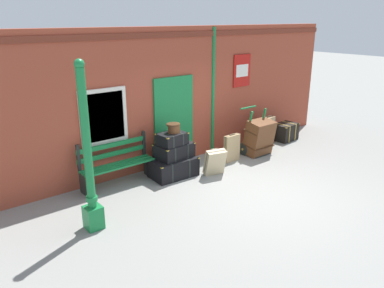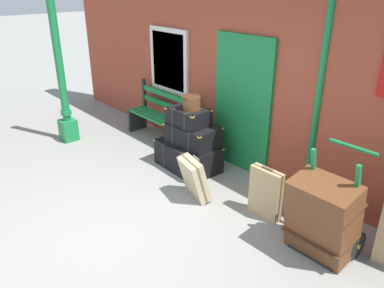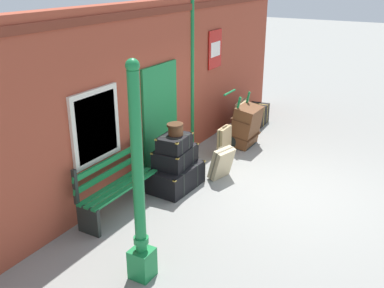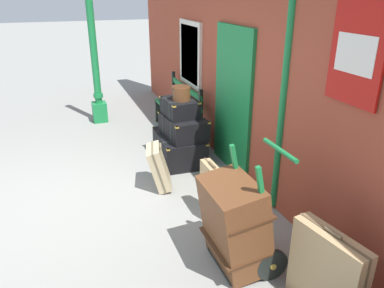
{
  "view_description": "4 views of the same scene",
  "coord_description": "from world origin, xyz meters",
  "px_view_note": "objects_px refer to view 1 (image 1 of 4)",
  "views": [
    {
      "loc": [
        -5.36,
        -4.6,
        3.39
      ],
      "look_at": [
        -0.33,
        1.63,
        0.7
      ],
      "focal_mm": 35.49,
      "sensor_mm": 36.0,
      "label": 1
    },
    {
      "loc": [
        3.39,
        -1.79,
        2.84
      ],
      "look_at": [
        -0.55,
        1.68,
        0.51
      ],
      "focal_mm": 35.34,
      "sensor_mm": 36.0,
      "label": 2
    },
    {
      "loc": [
        -6.86,
        -2.05,
        3.68
      ],
      "look_at": [
        -0.27,
        1.72,
        0.69
      ],
      "focal_mm": 41.32,
      "sensor_mm": 36.0,
      "label": 3
    },
    {
      "loc": [
        4.47,
        0.09,
        2.55
      ],
      "look_at": [
        0.38,
        1.58,
        0.74
      ],
      "focal_mm": 35.14,
      "sensor_mm": 36.0,
      "label": 4
    }
  ],
  "objects_px": {
    "platform_bench": "(117,165)",
    "round_hatbox": "(174,127)",
    "lamp_post": "(89,170)",
    "steamer_trunk_base": "(173,167)",
    "suitcase_oxblood": "(266,131)",
    "suitcase_brown": "(232,148)",
    "large_brown_trunk": "(259,138)",
    "corner_trunk": "(285,132)",
    "porters_trolley": "(254,143)",
    "steamer_trunk_top": "(172,139)",
    "steamer_trunk_middle": "(174,150)",
    "suitcase_slate": "(215,162)"
  },
  "relations": [
    {
      "from": "platform_bench",
      "to": "round_hatbox",
      "type": "distance_m",
      "value": 1.45
    },
    {
      "from": "lamp_post",
      "to": "steamer_trunk_base",
      "type": "bearing_deg",
      "value": 21.9
    },
    {
      "from": "suitcase_oxblood",
      "to": "steamer_trunk_base",
      "type": "bearing_deg",
      "value": -176.78
    },
    {
      "from": "lamp_post",
      "to": "suitcase_brown",
      "type": "relative_size",
      "value": 3.97
    },
    {
      "from": "large_brown_trunk",
      "to": "corner_trunk",
      "type": "xyz_separation_m",
      "value": [
        1.57,
        0.37,
        -0.23
      ]
    },
    {
      "from": "lamp_post",
      "to": "corner_trunk",
      "type": "distance_m",
      "value": 6.58
    },
    {
      "from": "corner_trunk",
      "to": "lamp_post",
      "type": "bearing_deg",
      "value": -170.76
    },
    {
      "from": "steamer_trunk_base",
      "to": "large_brown_trunk",
      "type": "xyz_separation_m",
      "value": [
        2.53,
        -0.27,
        0.26
      ]
    },
    {
      "from": "steamer_trunk_base",
      "to": "porters_trolley",
      "type": "bearing_deg",
      "value": -2.13
    },
    {
      "from": "porters_trolley",
      "to": "suitcase_brown",
      "type": "relative_size",
      "value": 1.69
    },
    {
      "from": "suitcase_brown",
      "to": "steamer_trunk_top",
      "type": "bearing_deg",
      "value": 174.28
    },
    {
      "from": "platform_bench",
      "to": "steamer_trunk_middle",
      "type": "xyz_separation_m",
      "value": [
        1.24,
        -0.33,
        0.14
      ]
    },
    {
      "from": "porters_trolley",
      "to": "suitcase_slate",
      "type": "distance_m",
      "value": 1.83
    },
    {
      "from": "lamp_post",
      "to": "porters_trolley",
      "type": "distance_m",
      "value": 5.02
    },
    {
      "from": "steamer_trunk_top",
      "to": "round_hatbox",
      "type": "relative_size",
      "value": 2.12
    },
    {
      "from": "lamp_post",
      "to": "suitcase_brown",
      "type": "bearing_deg",
      "value": 11.19
    },
    {
      "from": "steamer_trunk_middle",
      "to": "large_brown_trunk",
      "type": "xyz_separation_m",
      "value": [
        2.47,
        -0.32,
        -0.11
      ]
    },
    {
      "from": "round_hatbox",
      "to": "suitcase_brown",
      "type": "xyz_separation_m",
      "value": [
        1.62,
        -0.18,
        -0.78
      ]
    },
    {
      "from": "suitcase_slate",
      "to": "corner_trunk",
      "type": "bearing_deg",
      "value": 10.92
    },
    {
      "from": "corner_trunk",
      "to": "suitcase_slate",
      "type": "bearing_deg",
      "value": -169.08
    },
    {
      "from": "steamer_trunk_middle",
      "to": "corner_trunk",
      "type": "height_order",
      "value": "steamer_trunk_middle"
    },
    {
      "from": "porters_trolley",
      "to": "suitcase_slate",
      "type": "height_order",
      "value": "porters_trolley"
    },
    {
      "from": "round_hatbox",
      "to": "suitcase_slate",
      "type": "relative_size",
      "value": 0.48
    },
    {
      "from": "large_brown_trunk",
      "to": "suitcase_oxblood",
      "type": "relative_size",
      "value": 1.17
    },
    {
      "from": "lamp_post",
      "to": "steamer_trunk_base",
      "type": "relative_size",
      "value": 2.72
    },
    {
      "from": "steamer_trunk_middle",
      "to": "large_brown_trunk",
      "type": "bearing_deg",
      "value": -7.37
    },
    {
      "from": "steamer_trunk_top",
      "to": "corner_trunk",
      "type": "relative_size",
      "value": 0.88
    },
    {
      "from": "large_brown_trunk",
      "to": "suitcase_brown",
      "type": "bearing_deg",
      "value": 171.99
    },
    {
      "from": "round_hatbox",
      "to": "corner_trunk",
      "type": "relative_size",
      "value": 0.41
    },
    {
      "from": "steamer_trunk_base",
      "to": "corner_trunk",
      "type": "relative_size",
      "value": 1.43
    },
    {
      "from": "porters_trolley",
      "to": "suitcase_oxblood",
      "type": "height_order",
      "value": "porters_trolley"
    },
    {
      "from": "steamer_trunk_base",
      "to": "large_brown_trunk",
      "type": "distance_m",
      "value": 2.56
    },
    {
      "from": "suitcase_brown",
      "to": "platform_bench",
      "type": "bearing_deg",
      "value": 169.42
    },
    {
      "from": "steamer_trunk_middle",
      "to": "steamer_trunk_top",
      "type": "height_order",
      "value": "steamer_trunk_top"
    },
    {
      "from": "lamp_post",
      "to": "steamer_trunk_top",
      "type": "bearing_deg",
      "value": 22.34
    },
    {
      "from": "lamp_post",
      "to": "large_brown_trunk",
      "type": "distance_m",
      "value": 4.96
    },
    {
      "from": "large_brown_trunk",
      "to": "suitcase_oxblood",
      "type": "distance_m",
      "value": 0.91
    },
    {
      "from": "steamer_trunk_middle",
      "to": "porters_trolley",
      "type": "height_order",
      "value": "porters_trolley"
    },
    {
      "from": "suitcase_brown",
      "to": "suitcase_slate",
      "type": "relative_size",
      "value": 1.14
    },
    {
      "from": "suitcase_oxblood",
      "to": "suitcase_brown",
      "type": "height_order",
      "value": "suitcase_oxblood"
    },
    {
      "from": "large_brown_trunk",
      "to": "suitcase_brown",
      "type": "distance_m",
      "value": 0.87
    },
    {
      "from": "steamer_trunk_middle",
      "to": "suitcase_oxblood",
      "type": "distance_m",
      "value": 3.26
    },
    {
      "from": "steamer_trunk_top",
      "to": "suitcase_slate",
      "type": "height_order",
      "value": "steamer_trunk_top"
    },
    {
      "from": "lamp_post",
      "to": "large_brown_trunk",
      "type": "height_order",
      "value": "lamp_post"
    },
    {
      "from": "platform_bench",
      "to": "round_hatbox",
      "type": "height_order",
      "value": "round_hatbox"
    },
    {
      "from": "steamer_trunk_base",
      "to": "suitcase_oxblood",
      "type": "xyz_separation_m",
      "value": [
        3.31,
        0.19,
        0.17
      ]
    },
    {
      "from": "steamer_trunk_top",
      "to": "porters_trolley",
      "type": "height_order",
      "value": "porters_trolley"
    },
    {
      "from": "large_brown_trunk",
      "to": "steamer_trunk_top",
      "type": "bearing_deg",
      "value": 173.5
    },
    {
      "from": "round_hatbox",
      "to": "suitcase_slate",
      "type": "height_order",
      "value": "round_hatbox"
    },
    {
      "from": "platform_bench",
      "to": "steamer_trunk_top",
      "type": "relative_size",
      "value": 2.51
    }
  ]
}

